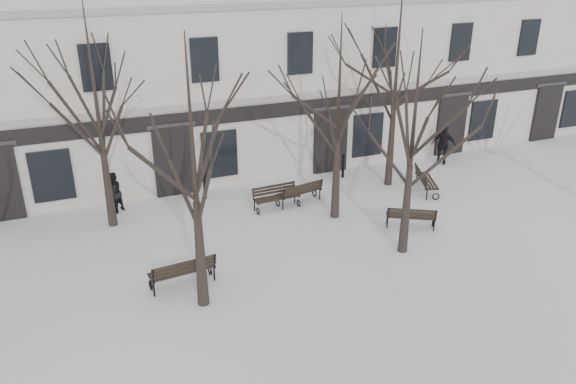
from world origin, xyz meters
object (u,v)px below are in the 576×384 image
bench_2 (411,216)px  bench_3 (276,196)px  tree_1 (193,146)px  tree_2 (414,120)px  bench_5 (425,180)px  bench_4 (300,192)px  bench_1 (183,271)px

bench_2 → bench_3: bearing=-11.7°
tree_1 → tree_2: 6.97m
bench_5 → bench_2: bearing=158.4°
bench_4 → bench_5: 5.37m
bench_2 → bench_5: bearing=-102.8°
bench_3 → bench_1: bearing=-140.8°
tree_1 → bench_1: (-0.33, 1.10, -4.21)m
bench_3 → bench_4: (1.03, 0.04, 0.01)m
tree_1 → bench_2: (8.11, 1.82, -4.27)m
bench_1 → bench_2: 8.48m
tree_1 → bench_2: size_ratio=4.21×
bench_3 → tree_2: bearing=-63.3°
tree_1 → bench_5: 12.22m
tree_2 → bench_4: bearing=109.6°
tree_2 → bench_3: size_ratio=3.92×
tree_2 → bench_4: size_ratio=3.71×
bench_1 → tree_2: bearing=169.4°
bench_4 → bench_2: bearing=118.2°
bench_3 → bench_5: size_ratio=0.94×
bench_2 → bench_1: bearing=34.5°
bench_1 → bench_3: bearing=-143.4°
bench_4 → bench_5: size_ratio=1.00×
bench_1 → bench_2: (8.44, 0.72, -0.06)m
tree_1 → bench_4: bearing=45.3°
bench_2 → tree_2: bearing=78.1°
bench_1 → bench_4: 6.97m
bench_1 → bench_4: bearing=-148.9°
bench_4 → tree_1: bearing=33.9°
bench_1 → bench_5: (10.88, 3.39, -0.02)m
bench_3 → bench_4: size_ratio=0.95×
tree_1 → bench_2: bearing=12.7°
bench_2 → bench_4: bearing=-20.8°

